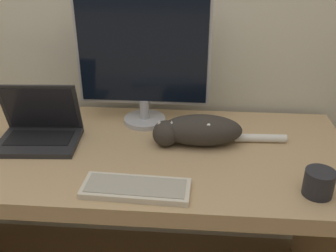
{
  "coord_description": "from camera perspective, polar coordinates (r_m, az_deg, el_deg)",
  "views": [
    {
      "loc": [
        0.28,
        -0.9,
        1.51
      ],
      "look_at": [
        0.18,
        0.33,
        0.88
      ],
      "focal_mm": 42.0,
      "sensor_mm": 36.0,
      "label": 1
    }
  ],
  "objects": [
    {
      "name": "desk",
      "position": [
        1.58,
        -6.48,
        -7.85
      ],
      "size": [
        1.71,
        0.72,
        0.76
      ],
      "color": "tan",
      "rests_on": "ground_plane"
    },
    {
      "name": "coffee_mug",
      "position": [
        1.31,
        21.04,
        -7.71
      ],
      "size": [
        0.09,
        0.09,
        0.08
      ],
      "color": "#232328",
      "rests_on": "desk"
    },
    {
      "name": "cat",
      "position": [
        1.49,
        4.41,
        -0.59
      ],
      "size": [
        0.51,
        0.15,
        0.12
      ],
      "rotation": [
        0.0,
        0.0,
        0.04
      ],
      "color": "#332D28",
      "rests_on": "desk"
    },
    {
      "name": "monitor",
      "position": [
        1.58,
        -3.65,
        9.88
      ],
      "size": [
        0.53,
        0.18,
        0.54
      ],
      "color": "#B2B2B7",
      "rests_on": "desk"
    },
    {
      "name": "laptop",
      "position": [
        1.59,
        -18.17,
        -0.67
      ],
      "size": [
        0.31,
        0.24,
        0.23
      ],
      "rotation": [
        0.0,
        0.0,
        0.06
      ],
      "color": "#232326",
      "rests_on": "desk"
    },
    {
      "name": "external_keyboard",
      "position": [
        1.26,
        -4.67,
        -8.99
      ],
      "size": [
        0.35,
        0.14,
        0.02
      ],
      "rotation": [
        0.0,
        0.0,
        -0.04
      ],
      "color": "beige",
      "rests_on": "desk"
    }
  ]
}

